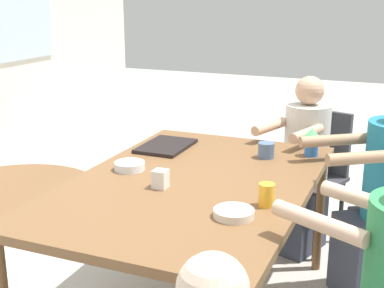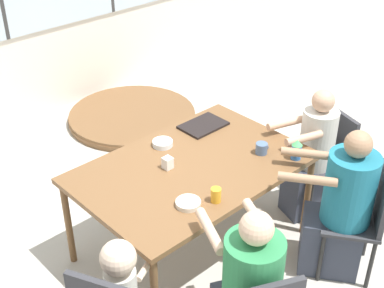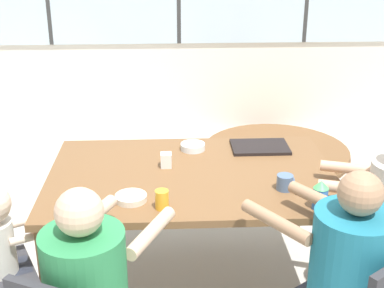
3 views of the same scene
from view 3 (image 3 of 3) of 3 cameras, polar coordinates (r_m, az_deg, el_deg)
name	(u,v)px [view 3 (image 3 of 3)]	position (r m, az deg, el deg)	size (l,w,h in m)	color
ground_plane	(192,283)	(3.45, 0.00, -14.56)	(16.00, 16.00, 0.00)	#B2ADA3
dining_table	(192,182)	(3.09, 0.00, -4.04)	(1.64, 1.09, 0.76)	brown
person_man_teal_shirt	(382,236)	(3.11, 19.63, -9.26)	(0.57, 0.43, 1.13)	#333847
person_toddler	(3,266)	(2.91, -19.48, -12.14)	(0.38, 0.31, 0.94)	#333847
food_tray_dark	(260,147)	(3.43, 7.25, -0.31)	(0.36, 0.25, 0.02)	black
coffee_mug	(285,182)	(2.90, 9.92, -4.05)	(0.09, 0.09, 0.08)	slate
sippy_cup	(320,194)	(2.73, 13.54, -5.26)	(0.08, 0.08, 0.15)	blue
juice_glass	(162,200)	(2.67, -3.23, -5.94)	(0.07, 0.07, 0.10)	gold
milk_carton_small	(166,160)	(3.13, -2.78, -1.73)	(0.06, 0.06, 0.09)	silver
bowl_white_shallow	(193,147)	(3.38, 0.09, -0.28)	(0.15, 0.15, 0.04)	silver
bowl_cereal	(131,198)	(2.78, -6.52, -5.72)	(0.16, 0.16, 0.03)	silver
folded_table_stack	(276,152)	(5.23, 8.92, -0.90)	(1.40, 1.40, 0.09)	brown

